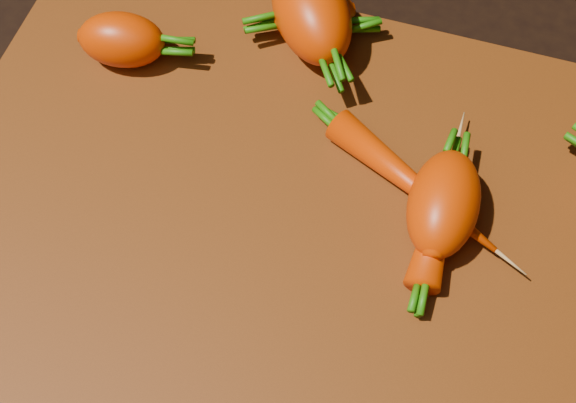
% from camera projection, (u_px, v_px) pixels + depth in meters
% --- Properties ---
extents(ground, '(2.00, 2.00, 0.01)m').
position_uv_depth(ground, '(284.00, 238.00, 0.56)').
color(ground, black).
extents(cutting_board, '(0.50, 0.40, 0.01)m').
position_uv_depth(cutting_board, '(284.00, 231.00, 0.55)').
color(cutting_board, '#74320B').
rests_on(cutting_board, ground).
extents(carrot_0, '(0.07, 0.05, 0.04)m').
position_uv_depth(carrot_0, '(122.00, 40.00, 0.59)').
color(carrot_0, '#CA3100').
rests_on(carrot_0, cutting_board).
extents(carrot_1, '(0.10, 0.11, 0.06)m').
position_uv_depth(carrot_1, '(311.00, 12.00, 0.60)').
color(carrot_1, '#CA3100').
rests_on(carrot_1, cutting_board).
extents(carrot_2, '(0.05, 0.08, 0.05)m').
position_uv_depth(carrot_2, '(444.00, 204.00, 0.52)').
color(carrot_2, '#CA3100').
rests_on(carrot_2, cutting_board).
extents(carrot_3, '(0.07, 0.06, 0.04)m').
position_uv_depth(carrot_3, '(314.00, 15.00, 0.61)').
color(carrot_3, '#CA3100').
rests_on(carrot_3, cutting_board).
extents(carrot_4, '(0.06, 0.05, 0.03)m').
position_uv_depth(carrot_4, '(321.00, 33.00, 0.60)').
color(carrot_4, '#CA3100').
rests_on(carrot_4, cutting_board).
extents(carrot_6, '(0.02, 0.12, 0.02)m').
position_uv_depth(carrot_6, '(441.00, 209.00, 0.53)').
color(carrot_6, '#CA3100').
rests_on(carrot_6, cutting_board).
extents(carrot_7, '(0.14, 0.09, 0.02)m').
position_uv_depth(carrot_7, '(413.00, 184.00, 0.54)').
color(carrot_7, '#CA3100').
rests_on(carrot_7, cutting_board).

